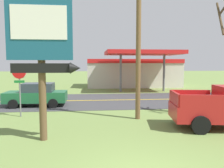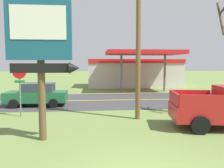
{
  "view_description": "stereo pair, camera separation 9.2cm",
  "coord_description": "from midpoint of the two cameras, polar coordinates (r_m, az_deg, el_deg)",
  "views": [
    {
      "loc": [
        -1.29,
        -5.11,
        2.98
      ],
      "look_at": [
        0.0,
        8.0,
        1.8
      ],
      "focal_mm": 35.76,
      "sensor_mm": 36.0,
      "label": 1
    },
    {
      "loc": [
        -1.19,
        -5.12,
        2.98
      ],
      "look_at": [
        0.0,
        8.0,
        1.8
      ],
      "focal_mm": 35.76,
      "sensor_mm": 36.0,
      "label": 2
    }
  ],
  "objects": [
    {
      "name": "road_asphalt",
      "position": [
        18.4,
        -1.27,
        -4.18
      ],
      "size": [
        140.0,
        8.0,
        0.02
      ],
      "primitive_type": "cube",
      "color": "#3D3D3F",
      "rests_on": "ground"
    },
    {
      "name": "road_centre_line",
      "position": [
        18.4,
        -1.27,
        -4.14
      ],
      "size": [
        126.0,
        0.2,
        0.01
      ],
      "primitive_type": "cube",
      "color": "gold",
      "rests_on": "road_asphalt"
    },
    {
      "name": "motel_sign",
      "position": [
        8.88,
        -17.32,
        9.46
      ],
      "size": [
        2.69,
        0.54,
        5.64
      ],
      "color": "brown",
      "rests_on": "ground"
    },
    {
      "name": "stop_sign",
      "position": [
        13.53,
        -22.37,
        0.69
      ],
      "size": [
        0.8,
        0.08,
        2.95
      ],
      "color": "slate",
      "rests_on": "ground"
    },
    {
      "name": "utility_pole",
      "position": [
        12.18,
        6.99,
        13.92
      ],
      "size": [
        1.64,
        0.26,
        9.17
      ],
      "color": "brown",
      "rests_on": "ground"
    },
    {
      "name": "gas_station",
      "position": [
        29.99,
        5.62,
        3.1
      ],
      "size": [
        12.0,
        11.5,
        4.4
      ],
      "color": "beige",
      "rests_on": "ground"
    },
    {
      "name": "car_green_mid_lane",
      "position": [
        16.7,
        -18.44,
        -2.54
      ],
      "size": [
        4.2,
        2.0,
        1.64
      ],
      "color": "#1E6038",
      "rests_on": "ground"
    }
  ]
}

